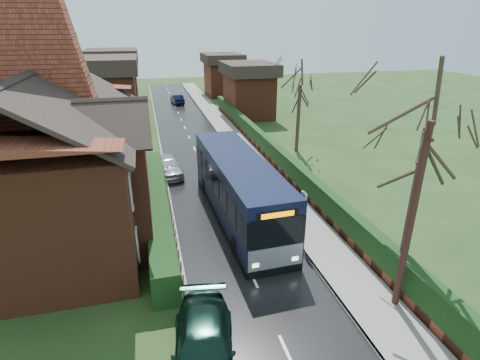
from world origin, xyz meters
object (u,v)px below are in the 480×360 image
object	(u,v)px
brick_house	(57,157)
car_green	(204,349)
telegraph_pole	(411,222)
bus	(239,189)
car_silver	(168,166)
bus_stop_sign	(303,211)

from	to	relation	value
brick_house	car_green	distance (m)	12.78
brick_house	telegraph_pole	bearing A→B (deg)	-35.12
bus	car_green	bearing A→B (deg)	-112.43
car_green	bus	bearing A→B (deg)	78.54
car_silver	car_green	bearing A→B (deg)	-97.35
bus_stop_sign	telegraph_pole	bearing A→B (deg)	-75.47
brick_house	bus	xyz separation A→B (m)	(9.54, -0.74, -2.56)
bus	car_green	xyz separation A→B (m)	(-3.70, -10.04, -1.08)
brick_house	car_green	world-z (taller)	brick_house
bus_stop_sign	telegraph_pole	distance (m)	5.89
bus_stop_sign	car_silver	bearing A→B (deg)	110.86
car_green	car_silver	bearing A→B (deg)	98.47
brick_house	car_silver	xyz separation A→B (m)	(5.93, 7.22, -3.63)
bus	car_silver	world-z (taller)	bus
bus	bus_stop_sign	size ratio (longest dim) A/B	3.97
telegraph_pole	bus	bearing A→B (deg)	137.49
car_silver	car_green	world-z (taller)	car_silver
bus	telegraph_pole	world-z (taller)	telegraph_pole
brick_house	bus	bearing A→B (deg)	-4.42
bus	car_silver	xyz separation A→B (m)	(-3.60, 7.96, -1.08)
car_green	telegraph_pole	world-z (taller)	telegraph_pole
car_silver	bus_stop_sign	xyz separation A→B (m)	(6.00, -11.78, 1.28)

